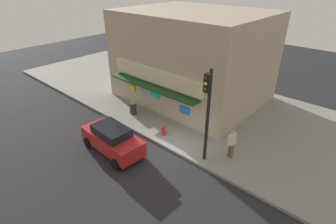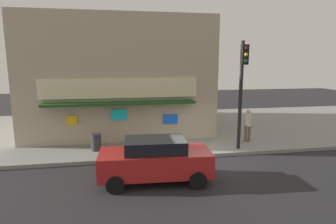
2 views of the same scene
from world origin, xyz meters
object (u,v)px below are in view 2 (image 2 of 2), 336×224
at_px(traffic_light, 242,81).
at_px(parked_car_red, 155,160).
at_px(fire_hydrant, 172,143).
at_px(pedestrian, 248,124).
at_px(trash_can, 96,142).

relative_size(traffic_light, parked_car_red, 1.25).
bearing_deg(fire_hydrant, pedestrian, 10.50).
xyz_separation_m(fire_hydrant, parked_car_red, (-1.25, -3.16, 0.33)).
height_order(traffic_light, pedestrian, traffic_light).
height_order(traffic_light, trash_can, traffic_light).
distance_m(traffic_light, pedestrian, 2.91).
xyz_separation_m(traffic_light, trash_can, (-7.16, 1.04, -3.02)).
relative_size(trash_can, pedestrian, 0.48).
relative_size(traffic_light, pedestrian, 2.99).
height_order(pedestrian, parked_car_red, pedestrian).
relative_size(fire_hydrant, parked_car_red, 0.18).
height_order(traffic_light, fire_hydrant, traffic_light).
bearing_deg(traffic_light, parked_car_red, -149.39).
distance_m(pedestrian, parked_car_red, 6.96).
height_order(fire_hydrant, trash_can, trash_can).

